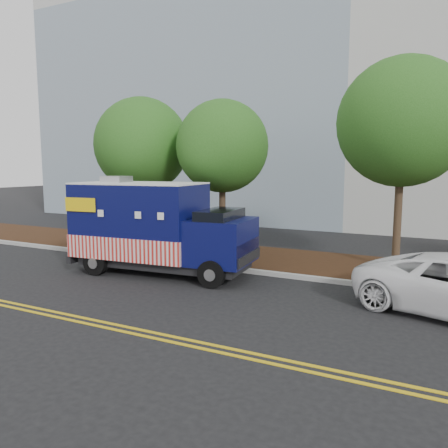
% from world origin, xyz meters
% --- Properties ---
extents(ground, '(120.00, 120.00, 0.00)m').
position_xyz_m(ground, '(0.00, 0.00, 0.00)').
color(ground, black).
rests_on(ground, ground).
extents(curb, '(120.00, 0.18, 0.15)m').
position_xyz_m(curb, '(0.00, 1.40, 0.07)').
color(curb, '#9E9E99').
rests_on(curb, ground).
extents(mulch_strip, '(120.00, 4.00, 0.15)m').
position_xyz_m(mulch_strip, '(0.00, 3.50, 0.07)').
color(mulch_strip, black).
rests_on(mulch_strip, ground).
extents(centerline_near, '(120.00, 0.10, 0.01)m').
position_xyz_m(centerline_near, '(0.00, -4.45, 0.01)').
color(centerline_near, gold).
rests_on(centerline_near, ground).
extents(centerline_far, '(120.00, 0.10, 0.01)m').
position_xyz_m(centerline_far, '(0.00, -4.70, 0.01)').
color(centerline_far, gold).
rests_on(centerline_far, ground).
extents(office_building, '(46.00, 20.00, 30.40)m').
position_xyz_m(office_building, '(2.00, 22.00, 15.20)').
color(office_building, silver).
rests_on(office_building, ground).
extents(tree_a, '(4.10, 4.10, 6.57)m').
position_xyz_m(tree_a, '(-5.06, 3.71, 4.51)').
color(tree_a, '#38281C').
rests_on(tree_a, ground).
extents(tree_b, '(3.61, 3.61, 6.18)m').
position_xyz_m(tree_b, '(-1.00, 3.48, 4.36)').
color(tree_b, '#38281C').
rests_on(tree_b, ground).
extents(tree_c, '(4.25, 4.25, 7.16)m').
position_xyz_m(tree_c, '(5.49, 3.82, 5.02)').
color(tree_c, '#38281C').
rests_on(tree_c, ground).
extents(sign_post, '(0.06, 0.06, 2.40)m').
position_xyz_m(sign_post, '(-3.62, 2.00, 1.20)').
color(sign_post, '#473828').
rests_on(sign_post, ground).
extents(food_truck, '(6.38, 2.85, 3.27)m').
position_xyz_m(food_truck, '(-1.82, 0.03, 1.48)').
color(food_truck, black).
rests_on(food_truck, ground).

